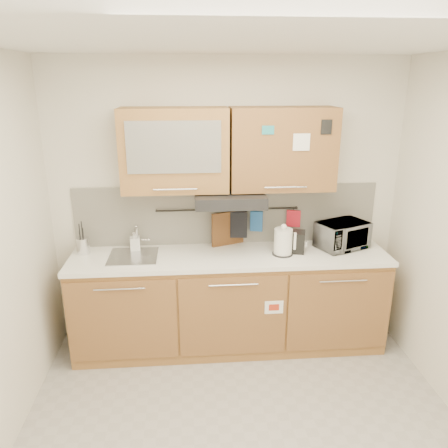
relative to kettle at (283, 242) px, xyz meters
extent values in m
plane|color=#9E9993|center=(-0.47, -1.15, -1.03)|extent=(3.20, 3.20, 0.00)
plane|color=white|center=(-0.47, -1.15, 1.57)|extent=(3.20, 3.20, 0.00)
plane|color=silver|center=(-0.47, 0.35, 0.27)|extent=(3.20, 0.00, 3.20)
cube|color=#A06A38|center=(-0.47, 0.05, -0.59)|extent=(2.80, 0.60, 0.88)
cube|color=black|center=(-0.47, 0.05, -0.98)|extent=(2.80, 0.54, 0.10)
cube|color=olive|center=(-1.40, -0.27, -0.56)|extent=(0.91, 0.02, 0.74)
cylinder|color=silver|center=(-1.40, -0.29, -0.25)|extent=(0.41, 0.01, 0.01)
cube|color=olive|center=(-0.47, -0.27, -0.56)|extent=(0.91, 0.02, 0.74)
cylinder|color=silver|center=(-0.47, -0.29, -0.25)|extent=(0.41, 0.01, 0.01)
cube|color=olive|center=(0.47, -0.27, -0.56)|extent=(0.91, 0.02, 0.74)
cylinder|color=silver|center=(0.47, -0.29, -0.25)|extent=(0.41, 0.01, 0.01)
cube|color=white|center=(-0.47, 0.04, -0.13)|extent=(2.82, 0.62, 0.04)
cube|color=silver|center=(-0.47, 0.33, 0.17)|extent=(2.80, 0.02, 0.56)
cube|color=#A06A38|center=(-0.93, 0.17, 0.80)|extent=(0.90, 0.35, 0.70)
cube|color=silver|center=(-0.93, -0.01, 0.85)|extent=(0.76, 0.02, 0.42)
cube|color=olive|center=(-0.01, 0.17, 0.80)|extent=(0.90, 0.35, 0.70)
cube|color=white|center=(0.11, -0.01, 0.88)|extent=(0.14, 0.00, 0.14)
cube|color=black|center=(-0.47, 0.10, 0.39)|extent=(0.60, 0.46, 0.10)
cube|color=silver|center=(-1.32, 0.05, -0.12)|extent=(0.42, 0.40, 0.03)
cylinder|color=silver|center=(-1.30, 0.21, 0.01)|extent=(0.03, 0.03, 0.24)
cylinder|color=silver|center=(-1.30, 0.13, 0.11)|extent=(0.02, 0.18, 0.02)
cylinder|color=black|center=(-0.47, 0.30, 0.23)|extent=(1.30, 0.02, 0.02)
cylinder|color=silver|center=(-1.77, 0.17, -0.04)|extent=(0.15, 0.15, 0.15)
cylinder|color=black|center=(-1.79, 0.18, 0.02)|extent=(0.01, 0.01, 0.27)
cylinder|color=black|center=(-1.75, 0.15, 0.01)|extent=(0.01, 0.01, 0.25)
cylinder|color=black|center=(-1.77, 0.19, 0.03)|extent=(0.01, 0.01, 0.29)
cylinder|color=black|center=(-1.78, 0.15, -0.01)|extent=(0.01, 0.01, 0.22)
cylinder|color=silver|center=(0.00, 0.00, 0.00)|extent=(0.19, 0.19, 0.24)
sphere|color=silver|center=(0.00, 0.00, 0.14)|extent=(0.05, 0.05, 0.05)
cube|color=silver|center=(0.10, -0.02, 0.02)|extent=(0.03, 0.04, 0.15)
cylinder|color=black|center=(0.00, 0.00, -0.11)|extent=(0.18, 0.18, 0.01)
cube|color=black|center=(0.08, 0.07, -0.02)|extent=(0.28, 0.21, 0.19)
cube|color=black|center=(0.04, 0.08, 0.07)|extent=(0.10, 0.12, 0.01)
cube|color=black|center=(0.13, 0.06, 0.07)|extent=(0.10, 0.12, 0.01)
imported|color=#999999|center=(0.57, 0.12, 0.01)|extent=(0.53, 0.45, 0.24)
imported|color=#999999|center=(-1.31, 0.20, -0.02)|extent=(0.10, 0.10, 0.19)
cube|color=brown|center=(-0.46, 0.28, 0.00)|extent=(0.32, 0.14, 0.41)
cube|color=#1F4F90|center=(-0.20, 0.28, 0.11)|extent=(0.12, 0.06, 0.19)
cube|color=black|center=(-0.36, 0.28, 0.08)|extent=(0.16, 0.06, 0.25)
cube|color=#B31726|center=(0.15, 0.28, 0.13)|extent=(0.13, 0.06, 0.16)
camera|label=1|loc=(-0.81, -3.54, 1.36)|focal=35.00mm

